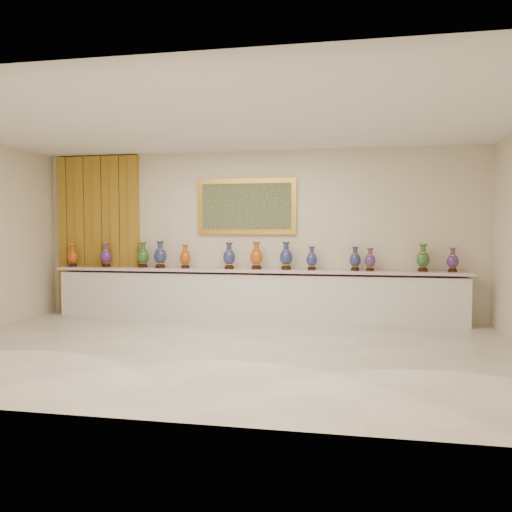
{
  "coord_description": "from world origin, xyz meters",
  "views": [
    {
      "loc": [
        1.63,
        -6.35,
        1.59
      ],
      "look_at": [
        0.15,
        1.7,
        1.16
      ],
      "focal_mm": 35.0,
      "sensor_mm": 36.0,
      "label": 1
    }
  ],
  "objects_px": {
    "vase_1": "(106,256)",
    "vase_2": "(143,256)",
    "counter": "(253,295)",
    "vase_0": "(73,256)"
  },
  "relations": [
    {
      "from": "vase_1",
      "to": "vase_2",
      "type": "xyz_separation_m",
      "value": [
        0.73,
        0.02,
        0.01
      ]
    },
    {
      "from": "counter",
      "to": "vase_2",
      "type": "height_order",
      "value": "vase_2"
    },
    {
      "from": "counter",
      "to": "vase_0",
      "type": "xyz_separation_m",
      "value": [
        -3.45,
        -0.04,
        0.66
      ]
    },
    {
      "from": "vase_0",
      "to": "vase_1",
      "type": "relative_size",
      "value": 0.94
    },
    {
      "from": "counter",
      "to": "vase_1",
      "type": "relative_size",
      "value": 15.99
    },
    {
      "from": "counter",
      "to": "vase_2",
      "type": "relative_size",
      "value": 15.44
    },
    {
      "from": "vase_0",
      "to": "vase_2",
      "type": "xyz_separation_m",
      "value": [
        1.38,
        0.06,
        0.02
      ]
    },
    {
      "from": "counter",
      "to": "vase_0",
      "type": "relative_size",
      "value": 17.01
    },
    {
      "from": "counter",
      "to": "vase_1",
      "type": "distance_m",
      "value": 2.88
    },
    {
      "from": "counter",
      "to": "vase_0",
      "type": "bearing_deg",
      "value": -179.28
    }
  ]
}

